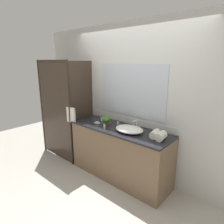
% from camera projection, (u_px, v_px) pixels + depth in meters
% --- Properties ---
extents(ground_plane, '(8.00, 8.00, 0.00)m').
position_uv_depth(ground_plane, '(118.00, 176.00, 3.44)').
color(ground_plane, '#B7B2A8').
extents(wall_back_with_mirror, '(4.40, 0.06, 2.60)m').
position_uv_depth(wall_back_with_mirror, '(132.00, 101.00, 3.36)').
color(wall_back_with_mirror, silver).
rests_on(wall_back_with_mirror, ground_plane).
extents(vanity_cabinet, '(1.80, 0.58, 0.90)m').
position_uv_depth(vanity_cabinet, '(119.00, 153.00, 3.33)').
color(vanity_cabinet, brown).
rests_on(vanity_cabinet, ground_plane).
extents(shower_enclosure, '(1.20, 0.59, 2.00)m').
position_uv_depth(shower_enclosure, '(63.00, 110.00, 3.86)').
color(shower_enclosure, '#2D2319').
rests_on(shower_enclosure, ground_plane).
extents(sink_basin, '(0.47, 0.35, 0.09)m').
position_uv_depth(sink_basin, '(129.00, 129.00, 3.04)').
color(sink_basin, white).
rests_on(sink_basin, vanity_cabinet).
extents(faucet, '(0.17, 0.13, 0.16)m').
position_uv_depth(faucet, '(136.00, 126.00, 3.17)').
color(faucet, silver).
rests_on(faucet, vanity_cabinet).
extents(potted_plant, '(0.15, 0.15, 0.16)m').
position_uv_depth(potted_plant, '(106.00, 120.00, 3.33)').
color(potted_plant, '#473828').
rests_on(potted_plant, vanity_cabinet).
extents(soap_dish, '(0.10, 0.07, 0.04)m').
position_uv_depth(soap_dish, '(97.00, 122.00, 3.47)').
color(soap_dish, silver).
rests_on(soap_dish, vanity_cabinet).
extents(amenity_bottle_body_wash, '(0.03, 0.03, 0.10)m').
position_uv_depth(amenity_bottle_body_wash, '(102.00, 119.00, 3.59)').
color(amenity_bottle_body_wash, silver).
rests_on(amenity_bottle_body_wash, vanity_cabinet).
extents(amenity_bottle_conditioner, '(0.03, 0.03, 0.09)m').
position_uv_depth(amenity_bottle_conditioner, '(105.00, 126.00, 3.18)').
color(amenity_bottle_conditioner, silver).
rests_on(amenity_bottle_conditioner, vanity_cabinet).
extents(amenity_bottle_shampoo, '(0.03, 0.03, 0.09)m').
position_uv_depth(amenity_bottle_shampoo, '(118.00, 123.00, 3.37)').
color(amenity_bottle_shampoo, silver).
rests_on(amenity_bottle_shampoo, vanity_cabinet).
extents(rolled_towel_near_edge, '(0.14, 0.20, 0.12)m').
position_uv_depth(rolled_towel_near_edge, '(161.00, 136.00, 2.71)').
color(rolled_towel_near_edge, silver).
rests_on(rolled_towel_near_edge, vanity_cabinet).
extents(rolled_towel_middle, '(0.15, 0.21, 0.11)m').
position_uv_depth(rolled_towel_middle, '(155.00, 134.00, 2.80)').
color(rolled_towel_middle, silver).
rests_on(rolled_towel_middle, vanity_cabinet).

